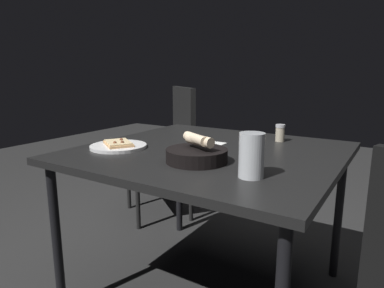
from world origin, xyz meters
TOP-DOWN VIEW (x-y plane):
  - dining_table at (0.00, 0.00)m, footprint 1.05×1.10m
  - pizza_plate at (-0.20, 0.37)m, footprint 0.25×0.25m
  - bread_basket at (-0.21, -0.06)m, footprint 0.24×0.24m
  - beer_glass at (-0.28, -0.31)m, footprint 0.08×0.08m
  - pepper_shaker at (0.34, -0.21)m, footprint 0.05×0.05m
  - napkin at (0.07, 0.05)m, footprint 0.16×0.12m
  - chair_near at (0.67, 0.72)m, footprint 0.62×0.62m

SIDE VIEW (x-z plane):
  - chair_near at x=0.67m, z-range 0.06..1.01m
  - dining_table at x=0.00m, z-range 0.30..1.01m
  - napkin at x=0.07m, z-range 0.71..0.72m
  - pizza_plate at x=-0.20m, z-range 0.70..0.74m
  - bread_basket at x=-0.21m, z-range 0.69..0.80m
  - pepper_shaker at x=0.34m, z-range 0.71..0.79m
  - beer_glass at x=-0.28m, z-range 0.70..0.85m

